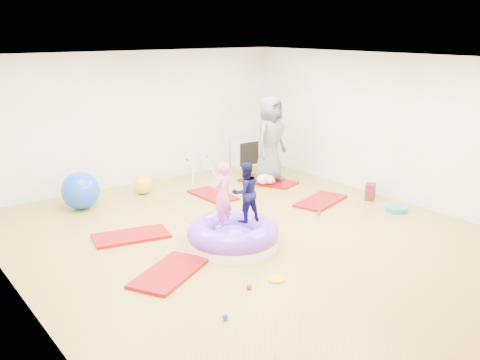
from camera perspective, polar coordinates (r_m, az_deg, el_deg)
room at (r=8.19m, az=1.26°, el=2.91°), size 7.01×8.01×2.81m
gym_mat_front_left at (r=7.46m, az=-7.52°, el=-9.77°), size 1.37×1.13×0.05m
gym_mat_mid_left at (r=8.80m, az=-11.54°, el=-5.87°), size 1.28×0.82×0.05m
gym_mat_center_back at (r=10.71m, az=-2.92°, el=-1.61°), size 0.57×1.09×0.04m
gym_mat_right at (r=10.44m, az=8.60°, el=-2.23°), size 1.29×0.90×0.05m
gym_mat_rear_right at (r=11.64m, az=3.01°, el=-0.16°), size 0.97×1.34×0.05m
inflatable_cushion at (r=8.24m, az=-0.76°, el=-5.95°), size 1.42×1.42×0.45m
child_pink at (r=7.89m, az=-1.88°, el=-1.27°), size 0.42×0.34×1.00m
child_navy at (r=8.13m, az=0.58°, el=-0.97°), size 0.50×0.41×0.94m
adult_caregiver at (r=11.40m, az=3.23°, el=4.37°), size 1.03×0.84×1.83m
infant at (r=11.31m, az=2.77°, el=0.11°), size 0.38×0.39×0.23m
ball_pit_balls at (r=8.44m, az=1.68°, el=-6.41°), size 3.47×2.78×0.07m
exercise_ball_blue at (r=10.29m, az=-16.65°, el=-1.08°), size 0.70×0.70×0.70m
exercise_ball_orange at (r=10.97m, az=-10.34°, el=-0.45°), size 0.40×0.40×0.40m
infant_play_gym at (r=11.77m, az=-4.59°, el=1.60°), size 0.67×0.64×0.51m
cube_shelf at (r=13.00m, az=0.60°, el=2.94°), size 0.65×0.32×0.65m
balance_disc at (r=10.23m, az=16.37°, el=-2.98°), size 0.40×0.40×0.09m
backpack at (r=10.75m, az=13.72°, el=-1.23°), size 0.32×0.29×0.32m
yellow_toy at (r=7.25m, az=3.89°, el=-10.53°), size 0.22×0.22×0.03m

